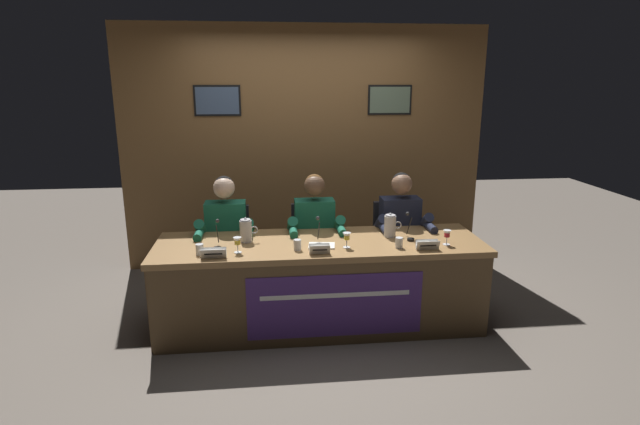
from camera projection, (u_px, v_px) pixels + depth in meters
ground_plane at (320, 322)px, 4.37m from camera, size 12.00×12.00×0.00m
wall_back_panelled at (305, 149)px, 5.51m from camera, size 3.91×0.14×2.60m
conference_table at (322, 273)px, 4.15m from camera, size 2.71×0.83×0.73m
chair_left at (229, 256)px, 4.76m from camera, size 0.44×0.44×0.89m
panelist_left at (226, 234)px, 4.49m from camera, size 0.51×0.48×1.21m
nameplate_left at (213, 253)px, 3.79m from camera, size 0.19×0.06×0.08m
juice_glass_left at (237, 242)px, 3.90m from camera, size 0.06×0.06×0.12m
water_cup_left at (200, 250)px, 3.86m from camera, size 0.06×0.06×0.08m
microphone_left at (217, 239)px, 4.01m from camera, size 0.06×0.17×0.22m
chair_center at (313, 253)px, 4.84m from camera, size 0.44×0.44×0.89m
panelist_center at (315, 231)px, 4.58m from camera, size 0.51×0.48×1.21m
nameplate_center at (320, 249)px, 3.88m from camera, size 0.16×0.06×0.08m
juice_glass_center at (347, 237)px, 4.02m from camera, size 0.06×0.06×0.12m
water_cup_center at (297, 245)px, 3.97m from camera, size 0.06×0.06×0.08m
microphone_center at (319, 236)px, 4.09m from camera, size 0.06×0.17×0.22m
chair_right at (395, 250)px, 4.92m from camera, size 0.44×0.44×0.89m
panelist_right at (402, 229)px, 4.66m from camera, size 0.51×0.48×1.21m
nameplate_right at (428, 245)px, 3.98m from camera, size 0.18×0.06×0.08m
juice_glass_right at (447, 235)px, 4.09m from camera, size 0.06×0.06×0.12m
water_cup_right at (399, 243)px, 4.03m from camera, size 0.06×0.06×0.08m
microphone_right at (410, 231)px, 4.23m from camera, size 0.06×0.17×0.22m
water_pitcher_left_side at (246, 231)px, 4.16m from camera, size 0.15×0.10×0.21m
water_pitcher_right_side at (390, 226)px, 4.30m from camera, size 0.15×0.10×0.21m
document_stack_center at (321, 246)px, 4.07m from camera, size 0.23×0.18×0.01m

